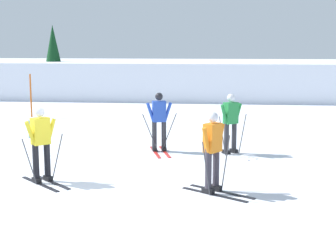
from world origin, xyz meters
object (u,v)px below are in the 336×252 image
at_px(skier_orange, 213,150).
at_px(skier_blue, 159,120).
at_px(trail_marker_pole, 31,96).
at_px(skier_green, 231,122).
at_px(skier_yellow, 40,140).
at_px(conifer_far_right, 53,55).

bearing_deg(skier_orange, skier_blue, 111.90).
distance_m(skier_orange, trail_marker_pole, 13.07).
xyz_separation_m(skier_green, skier_yellow, (-4.29, -3.45, 0.04)).
bearing_deg(skier_orange, skier_yellow, 173.64).
height_order(skier_orange, skier_green, same).
bearing_deg(skier_green, conifer_far_right, 123.79).
distance_m(skier_orange, skier_yellow, 3.88).
relative_size(skier_orange, conifer_far_right, 0.41).
relative_size(skier_blue, conifer_far_right, 0.41).
relative_size(skier_orange, skier_green, 1.00).
bearing_deg(trail_marker_pole, skier_green, -38.29).
bearing_deg(conifer_far_right, skier_yellow, -72.58).
distance_m(skier_yellow, conifer_far_right, 19.53).
xyz_separation_m(skier_yellow, trail_marker_pole, (-4.01, 10.01, -0.04)).
height_order(skier_blue, conifer_far_right, conifer_far_right).
height_order(skier_orange, trail_marker_pole, trail_marker_pole).
relative_size(skier_yellow, conifer_far_right, 0.41).
xyz_separation_m(skier_blue, skier_yellow, (-2.24, -3.58, 0.04)).
relative_size(skier_blue, skier_orange, 1.00).
distance_m(skier_blue, skier_green, 2.05).
distance_m(trail_marker_pole, conifer_far_right, 8.89).
bearing_deg(skier_yellow, skier_orange, -6.36).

